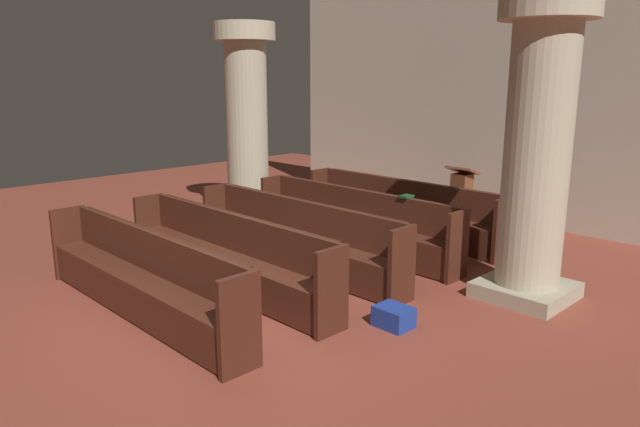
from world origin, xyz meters
name	(u,v)px	position (x,y,z in m)	size (l,w,h in m)	color
ground_plane	(230,313)	(0.00, 0.00, 0.00)	(19.20, 19.20, 0.00)	brown
back_wall	(514,93)	(0.00, 6.08, 2.25)	(10.00, 0.16, 4.50)	beige
pew_row_0	(400,207)	(-0.62, 3.81, 0.48)	(3.65, 0.47, 0.91)	#4C2316
pew_row_1	(353,219)	(-0.62, 2.68, 0.48)	(3.65, 0.46, 0.91)	#4C2316
pew_row_2	(296,233)	(-0.62, 1.55, 0.48)	(3.65, 0.47, 0.91)	#4C2316
pew_row_3	(227,251)	(-0.62, 0.42, 0.48)	(3.65, 0.46, 0.91)	#4C2316
pew_row_4	(140,272)	(-0.62, -0.71, 0.48)	(3.65, 0.46, 0.91)	#4C2316
pillar_aisle_side	(538,146)	(2.06, 2.75, 1.78)	(1.05, 1.05, 3.42)	tan
pillar_far_side	(247,120)	(-3.25, 2.80, 1.78)	(1.05, 1.05, 3.42)	tan
lectern	(461,203)	(-0.20, 4.91, 0.45)	(0.48, 0.45, 1.08)	brown
hymn_book	(406,196)	(0.20, 2.86, 0.92)	(0.14, 0.19, 0.03)	#194723
kneeler_box_blue	(394,317)	(1.49, 1.00, 0.11)	(0.37, 0.30, 0.22)	navy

